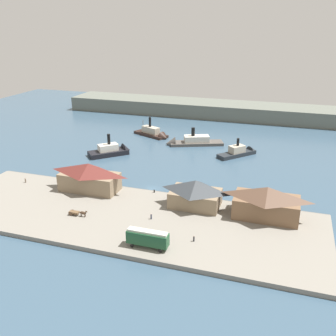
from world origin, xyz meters
TOP-DOWN VIEW (x-y plane):
  - ground_plane at (0.00, 0.00)m, footprint 320.00×320.00m
  - quay_promenade at (0.00, -22.00)m, footprint 110.00×36.00m
  - seawall_edge at (0.00, -3.60)m, footprint 110.00×0.80m
  - ferry_shed_west_terminal at (-17.77, -9.55)m, footprint 19.03×8.96m
  - ferry_shed_customs_shed at (17.27, -10.06)m, footprint 14.69×9.91m
  - ferry_shed_central_terminal at (37.51, -10.48)m, footprint 17.94×10.22m
  - street_tram at (11.92, -35.14)m, footprint 10.24×2.80m
  - horse_cart at (-12.53, -26.23)m, footprint 5.70×1.50m
  - pedestrian_standing_center at (-41.53, -10.96)m, footprint 0.40×0.40m
  - pedestrian_near_west_shed at (7.79, -21.71)m, footprint 0.41×0.41m
  - pedestrian_at_waters_edge at (21.81, -29.12)m, footprint 0.38×0.38m
  - mooring_post_center_west at (2.56, -4.95)m, footprint 0.44×0.44m
  - mooring_post_center_east at (-29.80, -5.13)m, footprint 0.44×0.44m
  - ferry_departing_north at (-1.26, 50.84)m, footprint 26.35×15.65m
  - ferry_moored_west at (-20.45, 58.53)m, footprint 20.27×13.50m
  - ferry_approaching_east at (-27.83, 28.11)m, footprint 17.09×16.87m
  - ferry_mid_harbor at (22.92, 43.63)m, footprint 15.85×17.29m
  - far_headland at (0.00, 110.00)m, footprint 180.00×24.00m

SIDE VIEW (x-z plane):
  - ground_plane at x=0.00m, z-range 0.00..0.00m
  - seawall_edge at x=0.00m, z-range 0.00..1.00m
  - quay_promenade at x=0.00m, z-range 0.00..1.20m
  - ferry_departing_north at x=-1.26m, z-range -3.79..6.48m
  - ferry_moored_west at x=-20.45m, z-range -4.22..6.98m
  - ferry_mid_harbor at x=22.92m, z-range -3.00..5.88m
  - ferry_approaching_east at x=-27.83m, z-range -3.97..7.12m
  - mooring_post_center_west at x=2.56m, z-range 1.20..2.10m
  - mooring_post_center_east at x=-29.80m, z-range 1.20..2.10m
  - pedestrian_at_waters_edge at x=21.81m, z-range 1.13..2.67m
  - pedestrian_standing_center at x=-41.53m, z-range 1.13..2.75m
  - pedestrian_near_west_shed at x=7.79m, z-range 1.13..2.80m
  - horse_cart at x=-12.53m, z-range 1.19..3.06m
  - street_tram at x=11.92m, z-range 1.56..6.08m
  - far_headland at x=0.00m, z-range 0.00..8.00m
  - ferry_shed_customs_shed at x=17.27m, z-range 1.27..9.36m
  - ferry_shed_central_terminal at x=37.51m, z-range 1.27..10.23m
  - ferry_shed_west_terminal at x=-17.77m, z-range 1.27..10.34m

